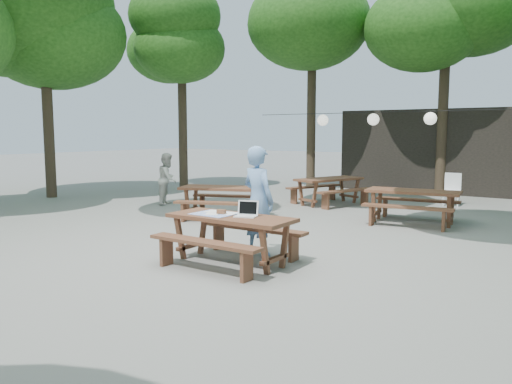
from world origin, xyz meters
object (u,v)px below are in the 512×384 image
object	(u,v)px
picnic_table_nw	(223,202)
plastic_chair	(452,196)
main_picnic_table	(231,239)
woman	(258,201)
second_person	(168,179)

from	to	relation	value
picnic_table_nw	plastic_chair	size ratio (longest dim) A/B	2.60
main_picnic_table	woman	size ratio (longest dim) A/B	1.10
main_picnic_table	woman	distance (m)	0.89
picnic_table_nw	woman	bearing A→B (deg)	-64.28
woman	plastic_chair	distance (m)	7.84
picnic_table_nw	woman	world-z (taller)	woman
main_picnic_table	plastic_chair	size ratio (longest dim) A/B	2.22
main_picnic_table	plastic_chair	world-z (taller)	plastic_chair
woman	plastic_chair	world-z (taller)	woman
picnic_table_nw	woman	distance (m)	3.69
second_person	plastic_chair	distance (m)	7.98
second_person	woman	bearing A→B (deg)	-148.29
woman	picnic_table_nw	bearing A→B (deg)	-27.93
main_picnic_table	woman	xyz separation A→B (m)	(0.03, 0.72, 0.52)
second_person	picnic_table_nw	bearing A→B (deg)	-134.89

